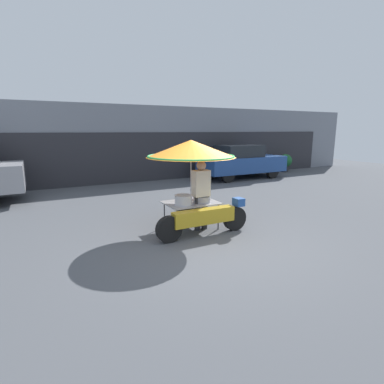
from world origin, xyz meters
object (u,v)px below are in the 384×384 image
object	(u,v)px
parked_car	(241,161)
potted_plant	(285,162)
vendor_motorcycle_cart	(192,159)
vendor_person	(201,192)

from	to	relation	value
parked_car	potted_plant	distance (m)	3.58
vendor_motorcycle_cart	parked_car	bearing A→B (deg)	44.87
vendor_motorcycle_cart	vendor_person	size ratio (longest dim) A/B	1.37
parked_car	potted_plant	size ratio (longest dim) A/B	4.25
parked_car	potted_plant	world-z (taller)	parked_car
parked_car	vendor_person	bearing A→B (deg)	-133.65
vendor_motorcycle_cart	potted_plant	distance (m)	11.01
vendor_motorcycle_cart	vendor_person	world-z (taller)	vendor_motorcycle_cart
vendor_motorcycle_cart	potted_plant	world-z (taller)	vendor_motorcycle_cart
vendor_person	potted_plant	world-z (taller)	vendor_person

